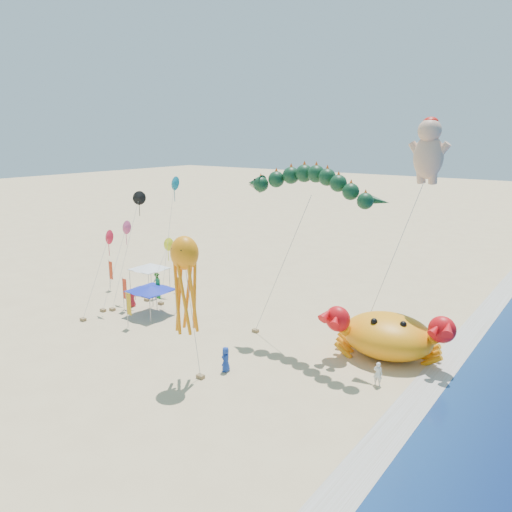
{
  "coord_description": "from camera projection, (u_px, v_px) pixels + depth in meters",
  "views": [
    {
      "loc": [
        20.28,
        -28.39,
        15.79
      ],
      "look_at": [
        -2.0,
        2.0,
        6.5
      ],
      "focal_mm": 35.0,
      "sensor_mm": 36.0,
      "label": 1
    }
  ],
  "objects": [
    {
      "name": "canopy_blue",
      "position": [
        151.0,
        288.0,
        44.18
      ],
      "size": [
        3.63,
        3.63,
        2.71
      ],
      "color": "gray",
      "rests_on": "ground"
    },
    {
      "name": "beachgoers",
      "position": [
        179.0,
        303.0,
        45.16
      ],
      "size": [
        27.81,
        11.37,
        1.74
      ],
      "color": "#B98A20",
      "rests_on": "ground"
    },
    {
      "name": "feather_flags",
      "position": [
        130.0,
        288.0,
        45.67
      ],
      "size": [
        10.26,
        5.81,
        3.2
      ],
      "color": "gray",
      "rests_on": "ground"
    },
    {
      "name": "dragon_kite",
      "position": [
        310.0,
        188.0,
        35.48
      ],
      "size": [
        10.97,
        2.14,
        13.21
      ],
      "color": "#0D311A",
      "rests_on": "ground"
    },
    {
      "name": "octopus_kite",
      "position": [
        185.0,
        277.0,
        31.58
      ],
      "size": [
        1.96,
        1.7,
        9.59
      ],
      "color": "orange",
      "rests_on": "ground"
    },
    {
      "name": "ground",
      "position": [
        262.0,
        348.0,
        37.65
      ],
      "size": [
        320.0,
        320.0,
        0.0
      ],
      "primitive_type": "plane",
      "color": "#D1B784",
      "rests_on": "ground"
    },
    {
      "name": "crab_inflatable",
      "position": [
        387.0,
        334.0,
        35.9
      ],
      "size": [
        8.87,
        7.3,
        3.89
      ],
      "color": "orange",
      "rests_on": "ground"
    },
    {
      "name": "small_kites",
      "position": [
        142.0,
        227.0,
        46.51
      ],
      "size": [
        5.13,
        9.83,
        11.96
      ],
      "color": "red",
      "rests_on": "ground"
    },
    {
      "name": "foam_strip",
      "position": [
        420.0,
        396.0,
        30.76
      ],
      "size": [
        320.0,
        320.0,
        0.0
      ],
      "primitive_type": "plane",
      "color": "silver",
      "rests_on": "ground"
    },
    {
      "name": "canopy_white",
      "position": [
        149.0,
        267.0,
        51.21
      ],
      "size": [
        3.4,
        3.4,
        2.71
      ],
      "color": "gray",
      "rests_on": "ground"
    },
    {
      "name": "cherub_kite",
      "position": [
        429.0,
        149.0,
        36.48
      ],
      "size": [
        4.24,
        5.17,
        16.96
      ],
      "color": "#DFA988",
      "rests_on": "ground"
    }
  ]
}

